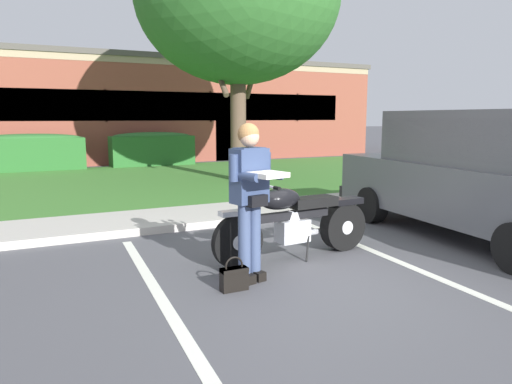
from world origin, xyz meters
name	(u,v)px	position (x,y,z in m)	size (l,w,h in m)	color
ground_plane	(322,273)	(0.00, 0.00, 0.00)	(140.00, 140.00, 0.00)	#4C4C51
curb_strip	(227,222)	(0.00, 2.76, 0.06)	(60.00, 0.20, 0.12)	#B7B2A8
concrete_walk	(209,214)	(0.00, 3.61, 0.04)	(60.00, 1.50, 0.08)	#B7B2A8
grass_lawn	(142,182)	(0.00, 8.62, 0.03)	(60.00, 8.52, 0.06)	#3D752D
stall_stripe_0	(158,293)	(-1.87, 0.20, 0.00)	(0.12, 4.40, 0.01)	silver
stall_stripe_1	(384,256)	(1.10, 0.20, 0.00)	(0.12, 4.40, 0.01)	silver
motorcycle	(299,220)	(0.08, 0.65, 0.49)	(2.24, 0.82, 1.26)	black
rider_person	(251,189)	(-0.85, 0.12, 1.01)	(0.53, 0.63, 1.70)	black
handbag	(234,277)	(-1.14, -0.07, 0.14)	(0.28, 0.13, 0.36)	black
parked_suv_adjacent	(486,174)	(3.00, 0.28, 0.96)	(2.39, 5.00, 1.86)	#515459
hedge_left	(29,152)	(-2.63, 12.76, 0.65)	(3.37, 0.90, 1.24)	#286028
hedge_center_left	(152,149)	(1.38, 12.76, 0.65)	(2.92, 0.90, 1.24)	#286028
brick_building	(87,110)	(0.02, 18.84, 2.08)	(23.99, 10.16, 4.16)	brown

